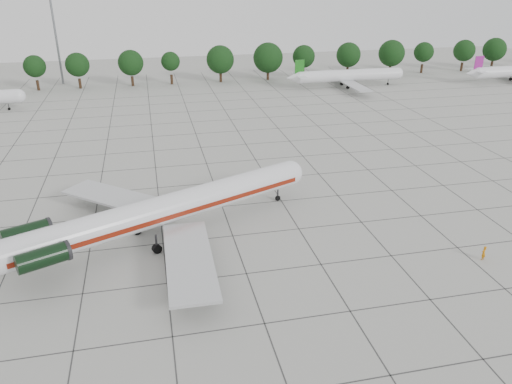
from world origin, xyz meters
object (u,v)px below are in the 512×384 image
Objects in this scene: bg_airliner_d at (348,76)px; main_airliner at (149,214)px; ground_crew at (484,253)px; floodlight_mast at (55,28)px.

main_airliner is at bearing -126.38° from bg_airliner_d.
ground_crew is 84.47m from bg_airliner_d.
floodlight_mast reaches higher than main_airliner.
main_airliner is 25.12× the size of ground_crew.
bg_airliner_d is at bearing 29.53° from main_airliner.
ground_crew is 0.06× the size of floodlight_mast.
main_airliner reaches higher than bg_airliner_d.
bg_airliner_d is at bearing -15.51° from floodlight_mast.
ground_crew is 0.06× the size of bg_airliner_d.
floodlight_mast reaches higher than ground_crew.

